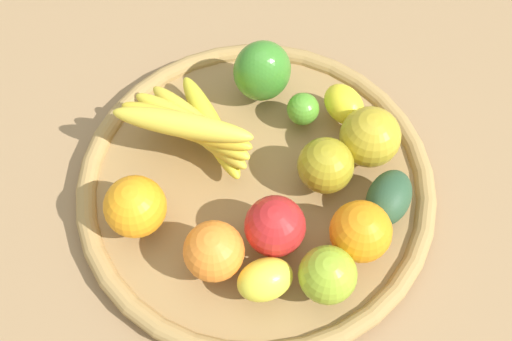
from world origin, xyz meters
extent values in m
plane|color=#97754F|center=(0.00, 0.00, 0.00)|extent=(2.40, 2.40, 0.00)
cylinder|color=#9A7747|center=(0.00, 0.00, 0.01)|extent=(0.46, 0.46, 0.02)
torus|color=#A7824A|center=(0.00, 0.00, 0.02)|extent=(0.47, 0.47, 0.03)
sphere|color=#A59420|center=(0.02, 0.08, 0.07)|extent=(0.10, 0.10, 0.07)
ellipsoid|color=yellow|center=(-0.07, 0.14, 0.06)|extent=(0.08, 0.06, 0.05)
sphere|color=orange|center=(0.12, 0.10, 0.07)|extent=(0.10, 0.10, 0.07)
sphere|color=#93B12B|center=(0.16, 0.04, 0.07)|extent=(0.07, 0.07, 0.07)
ellipsoid|color=yellow|center=(-0.08, -0.04, 0.05)|extent=(0.18, 0.06, 0.03)
ellipsoid|color=yellow|center=(-0.08, -0.06, 0.06)|extent=(0.17, 0.12, 0.03)
ellipsoid|color=yellow|center=(-0.07, -0.07, 0.08)|extent=(0.16, 0.14, 0.03)
ellipsoid|color=yellow|center=(-0.06, -0.07, 0.09)|extent=(0.13, 0.16, 0.03)
ellipsoid|color=yellow|center=(-0.06, -0.08, 0.11)|extent=(0.11, 0.18, 0.03)
sphere|color=orange|center=(0.10, -0.08, 0.07)|extent=(0.09, 0.09, 0.07)
sphere|color=#549A2B|center=(-0.08, 0.09, 0.06)|extent=(0.06, 0.06, 0.04)
sphere|color=orange|center=(0.02, -0.16, 0.07)|extent=(0.10, 0.10, 0.08)
ellipsoid|color=yellow|center=(0.15, -0.03, 0.06)|extent=(0.06, 0.07, 0.05)
ellipsoid|color=#3C8228|center=(-0.13, 0.04, 0.08)|extent=(0.08, 0.09, 0.09)
sphere|color=red|center=(0.09, 0.00, 0.07)|extent=(0.08, 0.08, 0.07)
sphere|color=gold|center=(0.00, 0.15, 0.07)|extent=(0.11, 0.11, 0.08)
ellipsoid|color=#2B4D31|center=(0.08, 0.15, 0.06)|extent=(0.09, 0.09, 0.05)
camera|label=1|loc=(0.38, -0.10, 0.73)|focal=43.14mm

